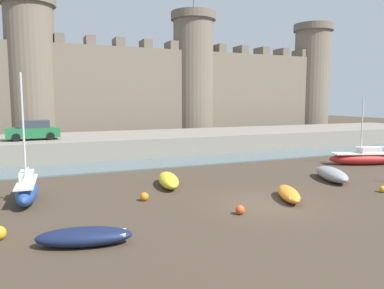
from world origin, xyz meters
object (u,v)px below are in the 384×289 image
rowboat_foreground_right (289,193)px  rowboat_midflat_centre (332,174)px  sailboat_foreground_centre (364,158)px  sailboat_midflat_right (27,189)px  rowboat_near_channel_left (168,180)px  car_quay_east (33,130)px  mooring_buoy_off_centre (240,210)px  mooring_buoy_near_shore (144,197)px  mooring_buoy_mid_mud (383,189)px  rowboat_midflat_left (84,236)px

rowboat_foreground_right → rowboat_midflat_centre: size_ratio=0.77×
sailboat_foreground_centre → rowboat_midflat_centre: size_ratio=1.41×
sailboat_midflat_right → rowboat_near_channel_left: sailboat_midflat_right is taller
rowboat_foreground_right → car_quay_east: size_ratio=0.73×
mooring_buoy_off_centre → mooring_buoy_near_shore: mooring_buoy_near_shore is taller
rowboat_foreground_right → mooring_buoy_near_shore: (-6.66, 2.66, -0.11)m
sailboat_midflat_right → rowboat_near_channel_left: bearing=3.3°
sailboat_midflat_right → mooring_buoy_near_shore: bearing=-20.9°
rowboat_foreground_right → car_quay_east: bearing=122.0°
rowboat_midflat_centre → rowboat_near_channel_left: bearing=166.1°
sailboat_foreground_centre → car_quay_east: 26.45m
sailboat_foreground_centre → mooring_buoy_mid_mud: (-6.20, -6.87, -0.36)m
rowboat_foreground_right → car_quay_east: (-11.51, 18.43, 2.15)m
rowboat_midflat_left → rowboat_foreground_right: bearing=11.5°
sailboat_foreground_centre → sailboat_midflat_right: bearing=-176.6°
mooring_buoy_mid_mud → mooring_buoy_near_shore: 12.75m
rowboat_near_channel_left → mooring_buoy_near_shore: 3.25m
rowboat_near_channel_left → sailboat_midflat_right: bearing=-176.7°
rowboat_midflat_centre → sailboat_midflat_right: bearing=173.3°
car_quay_east → mooring_buoy_near_shore: bearing=-72.9°
mooring_buoy_off_centre → mooring_buoy_near_shore: size_ratio=0.96×
sailboat_foreground_centre → rowboat_midflat_left: bearing=-159.6°
rowboat_midflat_left → mooring_buoy_near_shore: bearing=53.7°
sailboat_foreground_centre → car_quay_east: (-23.32, 12.34, 1.93)m
mooring_buoy_mid_mud → mooring_buoy_off_centre: mooring_buoy_off_centre is taller
rowboat_foreground_right → car_quay_east: car_quay_east is taller
car_quay_east → rowboat_foreground_right: bearing=-58.0°
rowboat_midflat_centre → mooring_buoy_near_shore: bearing=-179.9°
sailboat_midflat_right → mooring_buoy_off_centre: bearing=-34.4°
rowboat_midflat_centre → sailboat_foreground_centre: bearing=27.8°
rowboat_near_channel_left → sailboat_foreground_centre: bearing=3.5°
rowboat_near_channel_left → mooring_buoy_near_shore: rowboat_near_channel_left is taller
rowboat_midflat_left → rowboat_near_channel_left: 9.10m
mooring_buoy_near_shore → sailboat_midflat_right: bearing=159.1°
rowboat_midflat_left → sailboat_foreground_centre: 23.41m
rowboat_near_channel_left → mooring_buoy_off_centre: rowboat_near_channel_left is taller
sailboat_midflat_right → rowboat_near_channel_left: size_ratio=1.72×
sailboat_foreground_centre → rowboat_midflat_centre: 7.36m
rowboat_near_channel_left → sailboat_foreground_centre: size_ratio=0.64×
rowboat_midflat_left → mooring_buoy_near_shore: 5.86m
rowboat_midflat_left → rowboat_foreground_right: size_ratio=1.12×
rowboat_midflat_left → sailboat_foreground_centre: size_ratio=0.61×
sailboat_midflat_right → mooring_buoy_off_centre: sailboat_midflat_right is taller
sailboat_foreground_centre → car_quay_east: sailboat_foreground_centre is taller
rowboat_midflat_left → mooring_buoy_mid_mud: (15.74, 1.29, -0.15)m
mooring_buoy_mid_mud → rowboat_midflat_centre: bearing=95.2°
rowboat_foreground_right → rowboat_midflat_centre: rowboat_midflat_centre is taller
sailboat_foreground_centre → mooring_buoy_near_shore: 18.79m
sailboat_midflat_right → mooring_buoy_near_shore: sailboat_midflat_right is taller
mooring_buoy_mid_mud → mooring_buoy_off_centre: size_ratio=0.88×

